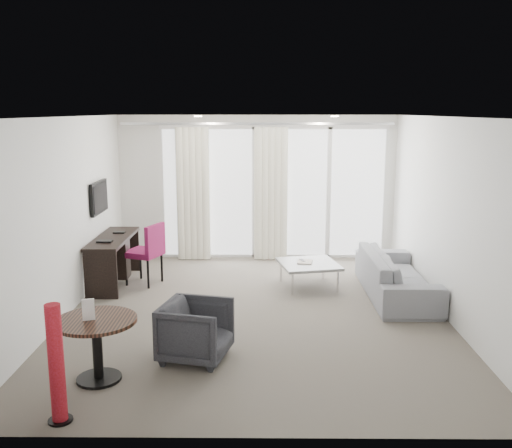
{
  "coord_description": "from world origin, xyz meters",
  "views": [
    {
      "loc": [
        0.07,
        -7.3,
        2.68
      ],
      "look_at": [
        0.0,
        0.6,
        1.1
      ],
      "focal_mm": 40.0,
      "sensor_mm": 36.0,
      "label": 1
    }
  ],
  "objects_px": {
    "tub_armchair": "(196,331)",
    "rattan_chair_a": "(284,223)",
    "desk": "(114,261)",
    "round_table": "(97,350)",
    "desk_chair": "(144,254)",
    "rattan_chair_b": "(369,224)",
    "coffee_table": "(309,275)",
    "red_lamp": "(56,364)",
    "sofa": "(396,275)"
  },
  "relations": [
    {
      "from": "round_table",
      "to": "red_lamp",
      "type": "height_order",
      "value": "red_lamp"
    },
    {
      "from": "desk",
      "to": "tub_armchair",
      "type": "distance_m",
      "value": 3.18
    },
    {
      "from": "coffee_table",
      "to": "sofa",
      "type": "bearing_deg",
      "value": -18.48
    },
    {
      "from": "coffee_table",
      "to": "rattan_chair_b",
      "type": "height_order",
      "value": "rattan_chair_b"
    },
    {
      "from": "rattan_chair_a",
      "to": "coffee_table",
      "type": "bearing_deg",
      "value": -81.93
    },
    {
      "from": "tub_armchair",
      "to": "rattan_chair_b",
      "type": "relative_size",
      "value": 0.89
    },
    {
      "from": "desk",
      "to": "rattan_chair_b",
      "type": "height_order",
      "value": "rattan_chair_b"
    },
    {
      "from": "desk",
      "to": "desk_chair",
      "type": "relative_size",
      "value": 1.65
    },
    {
      "from": "tub_armchair",
      "to": "rattan_chair_a",
      "type": "height_order",
      "value": "rattan_chair_a"
    },
    {
      "from": "round_table",
      "to": "coffee_table",
      "type": "distance_m",
      "value": 3.92
    },
    {
      "from": "round_table",
      "to": "rattan_chair_a",
      "type": "distance_m",
      "value": 6.72
    },
    {
      "from": "red_lamp",
      "to": "round_table",
      "type": "bearing_deg",
      "value": 81.2
    },
    {
      "from": "desk",
      "to": "rattan_chair_a",
      "type": "bearing_deg",
      "value": 48.34
    },
    {
      "from": "desk",
      "to": "sofa",
      "type": "xyz_separation_m",
      "value": [
        4.29,
        -0.56,
        -0.06
      ]
    },
    {
      "from": "tub_armchair",
      "to": "coffee_table",
      "type": "distance_m",
      "value": 2.99
    },
    {
      "from": "rattan_chair_b",
      "to": "coffee_table",
      "type": "bearing_deg",
      "value": -124.32
    },
    {
      "from": "round_table",
      "to": "rattan_chair_a",
      "type": "bearing_deg",
      "value": 71.66
    },
    {
      "from": "desk",
      "to": "rattan_chair_b",
      "type": "distance_m",
      "value": 5.33
    },
    {
      "from": "round_table",
      "to": "rattan_chair_a",
      "type": "height_order",
      "value": "rattan_chair_a"
    },
    {
      "from": "sofa",
      "to": "desk_chair",
      "type": "bearing_deg",
      "value": 81.48
    },
    {
      "from": "rattan_chair_b",
      "to": "round_table",
      "type": "bearing_deg",
      "value": -130.24
    },
    {
      "from": "desk_chair",
      "to": "rattan_chair_b",
      "type": "xyz_separation_m",
      "value": [
        4.04,
        2.83,
        -0.08
      ]
    },
    {
      "from": "desk",
      "to": "red_lamp",
      "type": "height_order",
      "value": "red_lamp"
    },
    {
      "from": "red_lamp",
      "to": "rattan_chair_b",
      "type": "distance_m",
      "value": 7.95
    },
    {
      "from": "coffee_table",
      "to": "sofa",
      "type": "height_order",
      "value": "sofa"
    },
    {
      "from": "desk_chair",
      "to": "sofa",
      "type": "xyz_separation_m",
      "value": [
        3.82,
        -0.57,
        -0.17
      ]
    },
    {
      "from": "round_table",
      "to": "sofa",
      "type": "xyz_separation_m",
      "value": [
        3.62,
        2.7,
        -0.01
      ]
    },
    {
      "from": "tub_armchair",
      "to": "coffee_table",
      "type": "height_order",
      "value": "tub_armchair"
    },
    {
      "from": "desk_chair",
      "to": "coffee_table",
      "type": "distance_m",
      "value": 2.59
    },
    {
      "from": "desk_chair",
      "to": "round_table",
      "type": "bearing_deg",
      "value": -64.93
    },
    {
      "from": "desk_chair",
      "to": "coffee_table",
      "type": "xyz_separation_m",
      "value": [
        2.57,
        -0.15,
        -0.29
      ]
    },
    {
      "from": "red_lamp",
      "to": "tub_armchair",
      "type": "xyz_separation_m",
      "value": [
        1.05,
        1.29,
        -0.21
      ]
    },
    {
      "from": "red_lamp",
      "to": "rattan_chair_a",
      "type": "relative_size",
      "value": 1.48
    },
    {
      "from": "desk",
      "to": "round_table",
      "type": "bearing_deg",
      "value": -78.52
    },
    {
      "from": "round_table",
      "to": "red_lamp",
      "type": "xyz_separation_m",
      "value": [
        -0.12,
        -0.79,
        0.21
      ]
    },
    {
      "from": "round_table",
      "to": "sofa",
      "type": "height_order",
      "value": "round_table"
    },
    {
      "from": "tub_armchair",
      "to": "coffee_table",
      "type": "relative_size",
      "value": 0.84
    },
    {
      "from": "desk",
      "to": "desk_chair",
      "type": "xyz_separation_m",
      "value": [
        0.47,
        0.01,
        0.11
      ]
    },
    {
      "from": "red_lamp",
      "to": "sofa",
      "type": "distance_m",
      "value": 5.12
    },
    {
      "from": "sofa",
      "to": "desk",
      "type": "bearing_deg",
      "value": 82.58
    },
    {
      "from": "round_table",
      "to": "tub_armchair",
      "type": "distance_m",
      "value": 1.06
    },
    {
      "from": "sofa",
      "to": "coffee_table",
      "type": "bearing_deg",
      "value": 71.52
    },
    {
      "from": "red_lamp",
      "to": "coffee_table",
      "type": "distance_m",
      "value": 4.65
    },
    {
      "from": "desk",
      "to": "red_lamp",
      "type": "relative_size",
      "value": 1.48
    },
    {
      "from": "round_table",
      "to": "coffee_table",
      "type": "height_order",
      "value": "round_table"
    },
    {
      "from": "red_lamp",
      "to": "rattan_chair_a",
      "type": "distance_m",
      "value": 7.51
    },
    {
      "from": "round_table",
      "to": "tub_armchair",
      "type": "xyz_separation_m",
      "value": [
        0.93,
        0.51,
        -0.0
      ]
    },
    {
      "from": "red_lamp",
      "to": "coffee_table",
      "type": "height_order",
      "value": "red_lamp"
    },
    {
      "from": "round_table",
      "to": "rattan_chair_b",
      "type": "relative_size",
      "value": 1.02
    },
    {
      "from": "coffee_table",
      "to": "desk_chair",
      "type": "bearing_deg",
      "value": 176.56
    }
  ]
}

